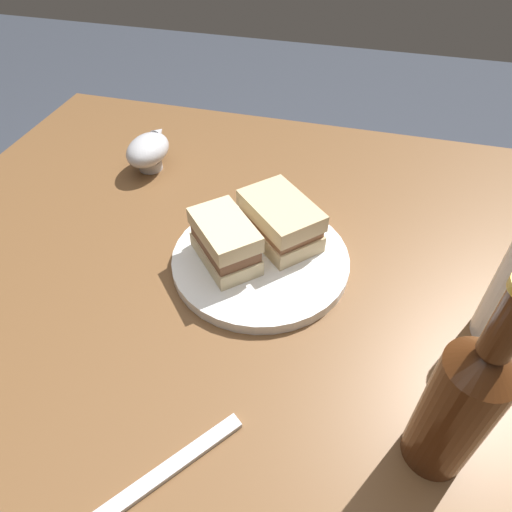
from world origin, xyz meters
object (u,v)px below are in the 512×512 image
at_px(plate, 261,260).
at_px(cider_bottle, 460,403).
at_px(gravy_boat, 148,150).
at_px(fork, 166,471).
at_px(sandwich_half_right, 225,242).
at_px(sandwich_half_left, 280,221).

relative_size(plate, cider_bottle, 1.00).
height_order(gravy_boat, fork, gravy_boat).
xyz_separation_m(sandwich_half_right, fork, (-0.03, 0.30, -0.05)).
relative_size(sandwich_half_left, fork, 0.79).
bearing_deg(plate, fork, 86.93).
distance_m(gravy_boat, cider_bottle, 0.66).
height_order(plate, fork, plate).
relative_size(sandwich_half_right, gravy_boat, 1.07).
bearing_deg(sandwich_half_right, gravy_boat, -44.73).
xyz_separation_m(plate, gravy_boat, (0.26, -0.20, 0.03)).
relative_size(gravy_boat, cider_bottle, 0.45).
distance_m(plate, fork, 0.32).
bearing_deg(fork, plate, -145.48).
distance_m(plate, sandwich_half_left, 0.06).
xyz_separation_m(sandwich_half_left, fork, (0.03, 0.36, -0.05)).
height_order(plate, cider_bottle, cider_bottle).
relative_size(sandwich_half_right, fork, 0.69).
bearing_deg(sandwich_half_right, fork, 95.71).
xyz_separation_m(sandwich_half_right, gravy_boat, (0.22, -0.22, -0.01)).
bearing_deg(sandwich_half_left, cider_bottle, 129.89).
height_order(gravy_boat, cider_bottle, cider_bottle).
xyz_separation_m(sandwich_half_right, cider_bottle, (-0.29, 0.20, 0.05)).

